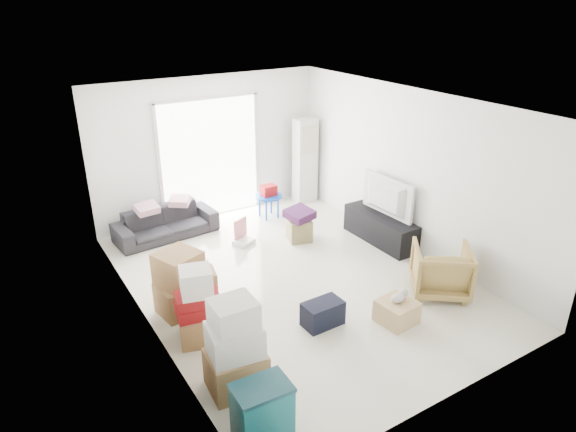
# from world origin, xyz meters

# --- Properties ---
(room_shell) EXTENTS (4.98, 6.48, 3.18)m
(room_shell) POSITION_xyz_m (0.00, 0.00, 1.35)
(room_shell) COLOR beige
(room_shell) RESTS_ON ground
(sliding_door) EXTENTS (2.10, 0.04, 2.33)m
(sliding_door) POSITION_xyz_m (0.00, 2.98, 1.24)
(sliding_door) COLOR white
(sliding_door) RESTS_ON room_shell
(ac_tower) EXTENTS (0.45, 0.30, 1.75)m
(ac_tower) POSITION_xyz_m (1.95, 2.65, 0.88)
(ac_tower) COLOR silver
(ac_tower) RESTS_ON room_shell
(tv_console) EXTENTS (0.45, 1.50, 0.50)m
(tv_console) POSITION_xyz_m (2.00, 0.32, 0.25)
(tv_console) COLOR black
(tv_console) RESTS_ON room_shell
(television) EXTENTS (0.70, 1.18, 0.15)m
(television) POSITION_xyz_m (2.00, 0.32, 0.58)
(television) COLOR black
(television) RESTS_ON tv_console
(sofa) EXTENTS (1.84, 0.66, 0.71)m
(sofa) POSITION_xyz_m (-1.14, 2.50, 0.35)
(sofa) COLOR black
(sofa) RESTS_ON room_shell
(pillow_left) EXTENTS (0.39, 0.33, 0.11)m
(pillow_left) POSITION_xyz_m (-1.45, 2.49, 0.76)
(pillow_left) COLOR #CA939F
(pillow_left) RESTS_ON sofa
(pillow_right) EXTENTS (0.41, 0.39, 0.11)m
(pillow_right) POSITION_xyz_m (-0.83, 2.53, 0.76)
(pillow_right) COLOR #CA939F
(pillow_right) RESTS_ON sofa
(armchair) EXTENTS (1.07, 1.07, 0.81)m
(armchair) POSITION_xyz_m (1.61, -1.43, 0.40)
(armchair) COLOR #A58749
(armchair) RESTS_ON room_shell
(storage_bins) EXTENTS (0.57, 0.41, 0.64)m
(storage_bins) POSITION_xyz_m (-1.90, -2.41, 0.32)
(storage_bins) COLOR #106069
(storage_bins) RESTS_ON room_shell
(box_stack_a) EXTENTS (0.66, 0.56, 1.12)m
(box_stack_a) POSITION_xyz_m (-1.80, -1.64, 0.50)
(box_stack_a) COLOR #996945
(box_stack_a) RESTS_ON room_shell
(box_stack_b) EXTENTS (0.62, 0.62, 1.01)m
(box_stack_b) POSITION_xyz_m (-1.80, -0.61, 0.44)
(box_stack_b) COLOR #996945
(box_stack_b) RESTS_ON room_shell
(box_stack_c) EXTENTS (0.67, 0.67, 0.90)m
(box_stack_c) POSITION_xyz_m (-1.77, 0.10, 0.44)
(box_stack_c) COLOR #996945
(box_stack_c) RESTS_ON room_shell
(loose_box) EXTENTS (0.47, 0.47, 0.33)m
(loose_box) POSITION_xyz_m (-1.32, 0.44, 0.16)
(loose_box) COLOR #996945
(loose_box) RESTS_ON room_shell
(duffel_bag) EXTENTS (0.53, 0.33, 0.34)m
(duffel_bag) POSITION_xyz_m (-0.30, -1.18, 0.17)
(duffel_bag) COLOR black
(duffel_bag) RESTS_ON room_shell
(ottoman) EXTENTS (0.49, 0.49, 0.39)m
(ottoman) POSITION_xyz_m (0.82, 1.12, 0.20)
(ottoman) COLOR olive
(ottoman) RESTS_ON room_shell
(blanket) EXTENTS (0.49, 0.49, 0.14)m
(blanket) POSITION_xyz_m (0.82, 1.12, 0.46)
(blanket) COLOR #491D49
(blanket) RESTS_ON ottoman
(kids_table) EXTENTS (0.53, 0.53, 0.66)m
(kids_table) POSITION_xyz_m (0.87, 2.28, 0.47)
(kids_table) COLOR #0B3DAE
(kids_table) RESTS_ON room_shell
(toy_walker) EXTENTS (0.41, 0.40, 0.44)m
(toy_walker) POSITION_xyz_m (-0.09, 1.53, 0.12)
(toy_walker) COLOR silver
(toy_walker) RESTS_ON room_shell
(wood_crate) EXTENTS (0.50, 0.50, 0.31)m
(wood_crate) POSITION_xyz_m (0.57, -1.65, 0.15)
(wood_crate) COLOR tan
(wood_crate) RESTS_ON room_shell
(plush_bunny) EXTENTS (0.30, 0.16, 0.15)m
(plush_bunny) POSITION_xyz_m (0.61, -1.64, 0.37)
(plush_bunny) COLOR #B2ADA8
(plush_bunny) RESTS_ON wood_crate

